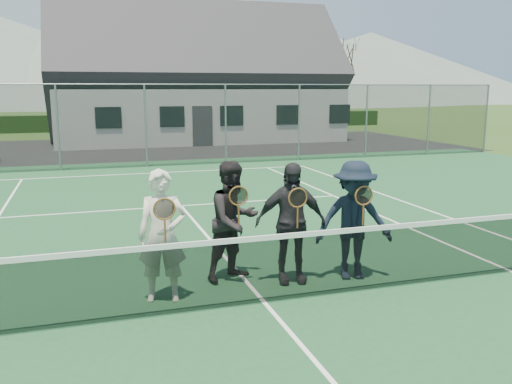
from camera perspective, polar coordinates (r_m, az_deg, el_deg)
ground at (r=26.76m, az=-12.98°, el=4.46°), size 220.00×220.00×0.00m
court_surface at (r=7.45m, az=0.90°, el=-11.68°), size 30.00×30.00×0.02m
tarmac_carpark at (r=26.73m, az=-21.57°, el=3.98°), size 40.00×12.00×0.01m
hedge_row at (r=38.65m, az=-14.58°, el=7.11°), size 40.00×1.20×1.10m
hill_centre at (r=104.23m, az=-5.62°, el=15.32°), size 120.00×120.00×22.00m
hill_east at (r=116.60m, az=11.91°, el=12.70°), size 90.00×90.00×14.00m
court_markings at (r=7.44m, az=0.90°, el=-11.58°), size 11.03×23.83×0.01m
tennis_net at (r=7.26m, az=0.91°, el=-7.83°), size 11.68×0.08×1.10m
perimeter_fence at (r=20.18m, az=-11.54°, el=6.86°), size 30.07×0.07×3.02m
clubhouse at (r=31.16m, az=-6.43°, el=12.89°), size 15.60×8.20×7.70m
tree_c at (r=39.85m, az=-12.08°, el=14.87°), size 3.20×3.20×7.77m
tree_d at (r=42.09m, az=2.06°, el=14.87°), size 3.20×3.20×7.77m
tree_e at (r=44.48m, az=9.60°, el=14.52°), size 3.20×3.20×7.77m
player_a at (r=7.38m, az=-9.83°, el=-4.58°), size 0.74×0.57×1.80m
player_b at (r=8.10m, az=-2.35°, el=-3.03°), size 1.07×0.96×1.80m
player_c at (r=7.98m, az=3.65°, el=-3.26°), size 1.10×0.58×1.80m
player_d at (r=8.25m, az=10.27°, el=-2.96°), size 1.28×0.90×1.80m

